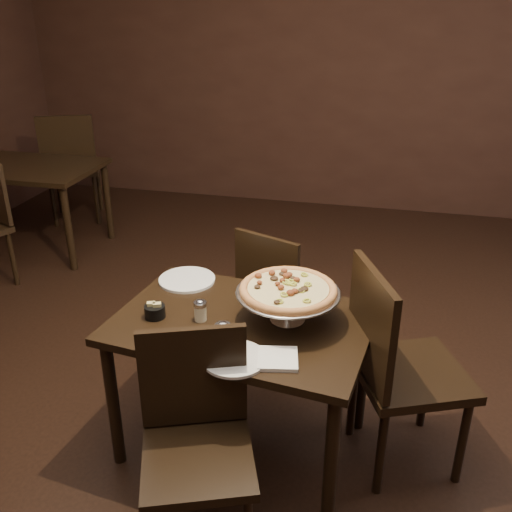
# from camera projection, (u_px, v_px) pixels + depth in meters

# --- Properties ---
(room) EXTENTS (6.04, 7.04, 2.84)m
(room) POSITION_uv_depth(u_px,v_px,m) (239.00, 154.00, 2.16)
(room) COLOR black
(room) RESTS_ON ground
(dining_table) EXTENTS (1.17, 0.86, 0.68)m
(dining_table) POSITION_uv_depth(u_px,v_px,m) (242.00, 338.00, 2.48)
(dining_table) COLOR black
(dining_table) RESTS_ON ground
(background_table) EXTENTS (1.13, 0.75, 0.71)m
(background_table) POSITION_uv_depth(u_px,v_px,m) (27.00, 177.00, 4.58)
(background_table) COLOR black
(background_table) RESTS_ON ground
(pizza_stand) EXTENTS (0.44, 0.44, 0.18)m
(pizza_stand) POSITION_uv_depth(u_px,v_px,m) (288.00, 290.00, 2.38)
(pizza_stand) COLOR silver
(pizza_stand) RESTS_ON dining_table
(parmesan_shaker) EXTENTS (0.06, 0.06, 0.10)m
(parmesan_shaker) POSITION_uv_depth(u_px,v_px,m) (200.00, 311.00, 2.43)
(parmesan_shaker) COLOR beige
(parmesan_shaker) RESTS_ON dining_table
(pepper_flake_shaker) EXTENTS (0.07, 0.07, 0.12)m
(pepper_flake_shaker) POSITION_uv_depth(u_px,v_px,m) (223.00, 336.00, 2.24)
(pepper_flake_shaker) COLOR #972A0D
(pepper_flake_shaker) RESTS_ON dining_table
(packet_caddy) EXTENTS (0.09, 0.09, 0.07)m
(packet_caddy) POSITION_uv_depth(u_px,v_px,m) (155.00, 311.00, 2.46)
(packet_caddy) COLOR black
(packet_caddy) RESTS_ON dining_table
(napkin_stack) EXTENTS (0.18, 0.18, 0.02)m
(napkin_stack) POSITION_uv_depth(u_px,v_px,m) (278.00, 359.00, 2.17)
(napkin_stack) COLOR white
(napkin_stack) RESTS_ON dining_table
(plate_left) EXTENTS (0.27, 0.27, 0.01)m
(plate_left) POSITION_uv_depth(u_px,v_px,m) (187.00, 280.00, 2.78)
(plate_left) COLOR white
(plate_left) RESTS_ON dining_table
(plate_near) EXTENTS (0.25, 0.25, 0.01)m
(plate_near) POSITION_uv_depth(u_px,v_px,m) (234.00, 359.00, 2.18)
(plate_near) COLOR white
(plate_near) RESTS_ON dining_table
(serving_spatula) EXTENTS (0.12, 0.12, 0.02)m
(serving_spatula) POSITION_uv_depth(u_px,v_px,m) (291.00, 297.00, 2.34)
(serving_spatula) COLOR silver
(serving_spatula) RESTS_ON pizza_stand
(chair_far) EXTENTS (0.50, 0.50, 0.83)m
(chair_far) POSITION_uv_depth(u_px,v_px,m) (277.00, 293.00, 3.14)
(chair_far) COLOR black
(chair_far) RESTS_ON ground
(chair_near) EXTENTS (0.52, 0.52, 0.86)m
(chair_near) POSITION_uv_depth(u_px,v_px,m) (196.00, 435.00, 2.11)
(chair_near) COLOR black
(chair_near) RESTS_ON ground
(chair_side) EXTENTS (0.59, 0.59, 0.97)m
(chair_side) POSITION_uv_depth(u_px,v_px,m) (396.00, 363.00, 2.42)
(chair_side) COLOR black
(chair_side) RESTS_ON ground
(bg_chair_far) EXTENTS (0.62, 0.62, 1.01)m
(bg_chair_far) POSITION_uv_depth(u_px,v_px,m) (72.00, 164.00, 5.16)
(bg_chair_far) COLOR black
(bg_chair_far) RESTS_ON ground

